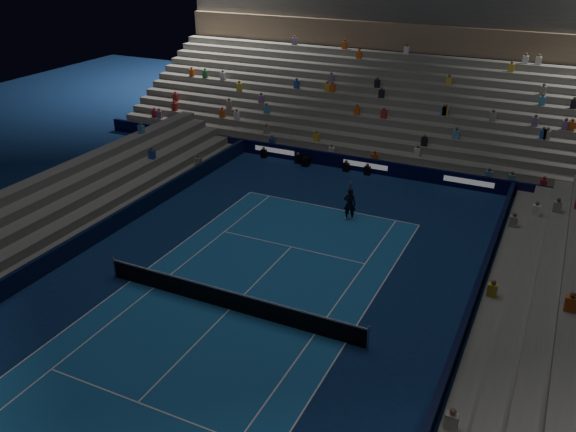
# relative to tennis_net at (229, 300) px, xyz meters

# --- Properties ---
(ground) EXTENTS (90.00, 90.00, 0.00)m
(ground) POSITION_rel_tennis_net_xyz_m (0.00, 0.00, -0.50)
(ground) COLOR #0D2351
(ground) RESTS_ON ground
(court_surface) EXTENTS (10.97, 23.77, 0.01)m
(court_surface) POSITION_rel_tennis_net_xyz_m (0.00, 0.00, -0.50)
(court_surface) COLOR #1C5B9C
(court_surface) RESTS_ON ground
(sponsor_barrier_far) EXTENTS (44.00, 0.25, 1.00)m
(sponsor_barrier_far) POSITION_rel_tennis_net_xyz_m (0.00, 18.50, -0.00)
(sponsor_barrier_far) COLOR black
(sponsor_barrier_far) RESTS_ON ground
(sponsor_barrier_east) EXTENTS (0.25, 37.00, 1.00)m
(sponsor_barrier_east) POSITION_rel_tennis_net_xyz_m (9.70, 0.00, -0.00)
(sponsor_barrier_east) COLOR black
(sponsor_barrier_east) RESTS_ON ground
(sponsor_barrier_west) EXTENTS (0.25, 37.00, 1.00)m
(sponsor_barrier_west) POSITION_rel_tennis_net_xyz_m (-9.70, 0.00, -0.00)
(sponsor_barrier_west) COLOR black
(sponsor_barrier_west) RESTS_ON ground
(grandstand_main) EXTENTS (44.00, 15.20, 11.20)m
(grandstand_main) POSITION_rel_tennis_net_xyz_m (0.00, 27.90, 2.87)
(grandstand_main) COLOR slate
(grandstand_main) RESTS_ON ground
(grandstand_east) EXTENTS (5.00, 37.00, 2.50)m
(grandstand_east) POSITION_rel_tennis_net_xyz_m (13.17, 0.00, 0.41)
(grandstand_east) COLOR slate
(grandstand_east) RESTS_ON ground
(grandstand_west) EXTENTS (5.00, 37.00, 2.50)m
(grandstand_west) POSITION_rel_tennis_net_xyz_m (-13.17, 0.00, 0.41)
(grandstand_west) COLOR slate
(grandstand_west) RESTS_ON ground
(tennis_net) EXTENTS (12.90, 0.10, 1.10)m
(tennis_net) POSITION_rel_tennis_net_xyz_m (0.00, 0.00, 0.00)
(tennis_net) COLOR #B2B2B7
(tennis_net) RESTS_ON ground
(tennis_player) EXTENTS (0.80, 0.62, 1.94)m
(tennis_player) POSITION_rel_tennis_net_xyz_m (1.59, 10.90, 0.46)
(tennis_player) COLOR black
(tennis_player) RESTS_ON ground
(broadcast_camera) EXTENTS (0.48, 0.94, 0.64)m
(broadcast_camera) POSITION_rel_tennis_net_xyz_m (-4.24, 17.81, -0.18)
(broadcast_camera) COLOR black
(broadcast_camera) RESTS_ON ground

